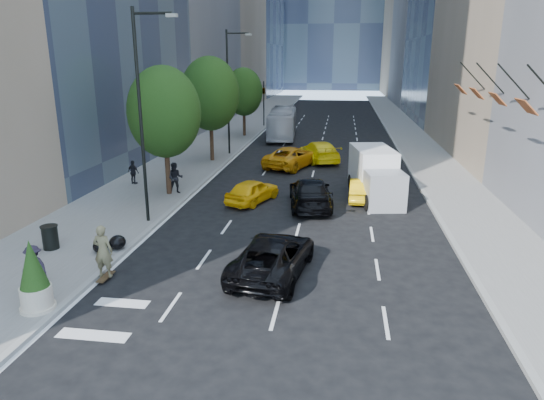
% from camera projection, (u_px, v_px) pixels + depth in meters
% --- Properties ---
extents(ground, '(160.00, 160.00, 0.00)m').
position_uv_depth(ground, '(264.00, 263.00, 19.56)').
color(ground, black).
rests_on(ground, ground).
extents(sidewalk_left, '(6.00, 120.00, 0.15)m').
position_uv_depth(sidewalk_left, '(223.00, 139.00, 49.27)').
color(sidewalk_left, slate).
rests_on(sidewalk_left, ground).
extents(sidewalk_right, '(4.00, 120.00, 0.15)m').
position_uv_depth(sidewalk_right, '(415.00, 143.00, 46.68)').
color(sidewalk_right, slate).
rests_on(sidewalk_right, ground).
extents(lamp_near, '(2.13, 0.22, 10.00)m').
position_uv_depth(lamp_near, '(143.00, 106.00, 22.59)').
color(lamp_near, black).
rests_on(lamp_near, sidewalk_left).
extents(lamp_far, '(2.13, 0.22, 10.00)m').
position_uv_depth(lamp_far, '(230.00, 85.00, 39.69)').
color(lamp_far, black).
rests_on(lamp_far, sidewalk_left).
extents(tree_near, '(4.20, 4.20, 7.46)m').
position_uv_depth(tree_near, '(164.00, 112.00, 27.70)').
color(tree_near, black).
rests_on(tree_near, sidewalk_left).
extents(tree_mid, '(4.50, 4.50, 7.99)m').
position_uv_depth(tree_mid, '(210.00, 94.00, 37.10)').
color(tree_mid, black).
rests_on(tree_mid, sidewalk_left).
extents(tree_far, '(3.90, 3.90, 6.92)m').
position_uv_depth(tree_far, '(244.00, 92.00, 49.64)').
color(tree_far, black).
rests_on(tree_far, sidewalk_left).
extents(traffic_signal, '(2.48, 0.53, 5.20)m').
position_uv_depth(traffic_signal, '(264.00, 91.00, 57.24)').
color(traffic_signal, black).
rests_on(traffic_signal, sidewalk_left).
extents(facade_flags, '(1.85, 13.30, 2.05)m').
position_uv_depth(facade_flags, '(489.00, 92.00, 25.87)').
color(facade_flags, black).
rests_on(facade_flags, ground).
extents(skateboarder, '(0.73, 0.48, 2.01)m').
position_uv_depth(skateboarder, '(103.00, 255.00, 17.79)').
color(skateboarder, olive).
rests_on(skateboarder, ground).
extents(black_sedan_lincoln, '(3.12, 5.55, 1.47)m').
position_uv_depth(black_sedan_lincoln, '(273.00, 256.00, 18.34)').
color(black_sedan_lincoln, black).
rests_on(black_sedan_lincoln, ground).
extents(black_sedan_mercedes, '(2.90, 5.71, 1.59)m').
position_uv_depth(black_sedan_mercedes, '(310.00, 193.00, 26.76)').
color(black_sedan_mercedes, black).
rests_on(black_sedan_mercedes, ground).
extents(taxi_a, '(2.92, 4.27, 1.35)m').
position_uv_depth(taxi_a, '(253.00, 191.00, 27.60)').
color(taxi_a, yellow).
rests_on(taxi_a, ground).
extents(taxi_b, '(1.53, 3.96, 1.29)m').
position_uv_depth(taxi_b, '(362.00, 189.00, 28.09)').
color(taxi_b, yellow).
rests_on(taxi_b, ground).
extents(taxi_c, '(4.40, 6.15, 1.56)m').
position_uv_depth(taxi_c, '(292.00, 157.00, 36.54)').
color(taxi_c, orange).
rests_on(taxi_c, ground).
extents(taxi_d, '(3.93, 5.94, 1.60)m').
position_uv_depth(taxi_d, '(319.00, 151.00, 38.65)').
color(taxi_d, yellow).
rests_on(taxi_d, ground).
extents(city_bus, '(3.27, 10.95, 3.01)m').
position_uv_depth(city_bus, '(283.00, 123.00, 50.22)').
color(city_bus, silver).
rests_on(city_bus, ground).
extents(box_truck, '(3.13, 6.20, 2.83)m').
position_uv_depth(box_truck, '(375.00, 174.00, 28.30)').
color(box_truck, white).
rests_on(box_truck, ground).
extents(pedestrian_a, '(1.06, 0.91, 1.87)m').
position_uv_depth(pedestrian_a, '(175.00, 178.00, 28.83)').
color(pedestrian_a, black).
rests_on(pedestrian_a, sidewalk_left).
extents(pedestrian_b, '(0.97, 0.67, 1.53)m').
position_uv_depth(pedestrian_b, '(133.00, 172.00, 31.04)').
color(pedestrian_b, black).
rests_on(pedestrian_b, sidewalk_left).
extents(pedestrian_c, '(1.11, 0.76, 1.58)m').
position_uv_depth(pedestrian_c, '(34.00, 267.00, 16.91)').
color(pedestrian_c, '#272030').
rests_on(pedestrian_c, sidewalk_left).
extents(trash_can, '(0.65, 0.65, 0.98)m').
position_uv_depth(trash_can, '(50.00, 238.00, 20.50)').
color(trash_can, black).
rests_on(trash_can, sidewalk_left).
extents(planter_shrub, '(0.99, 0.99, 2.38)m').
position_uv_depth(planter_shrub, '(34.00, 277.00, 15.35)').
color(planter_shrub, beige).
rests_on(planter_shrub, sidewalk_left).
extents(garbage_bags, '(1.21, 1.16, 0.60)m').
position_uv_depth(garbage_bags, '(111.00, 244.00, 20.37)').
color(garbage_bags, black).
rests_on(garbage_bags, sidewalk_left).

